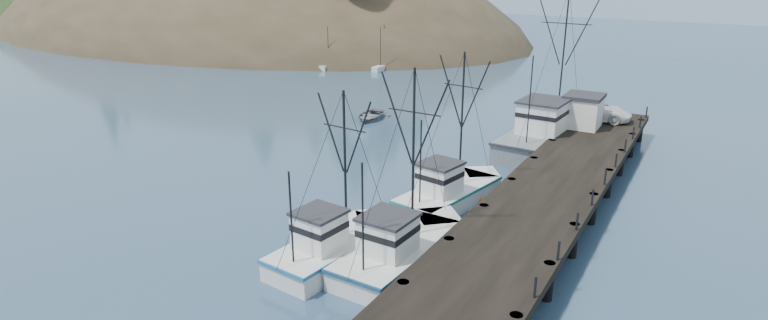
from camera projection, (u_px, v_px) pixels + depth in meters
ground at (205, 268)px, 31.86m from camera, size 400.00×400.00×0.00m
pier at (551, 190)px, 37.85m from camera, size 6.00×44.00×2.00m
headland at (225, 52)px, 133.14m from camera, size 134.80×78.00×51.00m
distant_ridge at (684, 15)px, 166.63m from camera, size 360.00×40.00×26.00m
distant_ridge_far at (525, 5)px, 202.49m from camera, size 180.00×25.00×18.00m
moored_sailboats at (348, 59)px, 94.04m from camera, size 18.35×17.80×6.35m
trawler_near at (403, 248)px, 32.28m from camera, size 3.94×10.60×10.82m
trawler_mid at (337, 245)px, 32.63m from camera, size 4.04×9.49×9.61m
trawler_far at (451, 192)px, 39.87m from camera, size 4.68×10.07×10.41m
work_vessel at (550, 133)px, 51.79m from camera, size 5.75×16.40×13.58m
pier_shed at (583, 110)px, 50.35m from camera, size 3.00×3.20×2.80m
pickup_truck at (596, 111)px, 52.71m from camera, size 6.21×3.25×1.67m
motorboat at (370, 119)px, 60.96m from camera, size 4.40×5.48×1.01m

